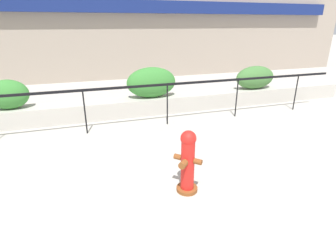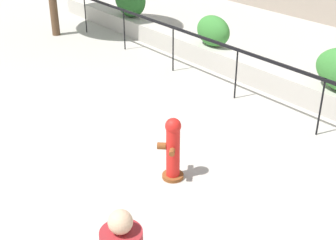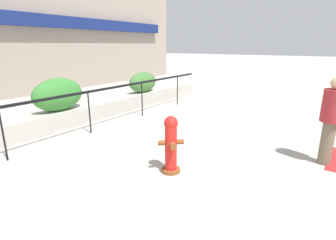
# 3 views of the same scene
# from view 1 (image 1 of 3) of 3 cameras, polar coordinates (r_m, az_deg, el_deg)

# --- Properties ---
(planter_wall_low) EXTENTS (18.00, 0.70, 0.50)m
(planter_wall_low) POSITION_cam_1_polar(r_m,az_deg,el_deg) (7.95, -17.54, 1.89)
(planter_wall_low) COLOR #B7B2A8
(planter_wall_low) RESTS_ON ground
(fence_railing_segment) EXTENTS (15.00, 0.05, 1.15)m
(fence_railing_segment) POSITION_cam_1_polar(r_m,az_deg,el_deg) (6.68, -18.04, 5.30)
(fence_railing_segment) COLOR black
(fence_railing_segment) RESTS_ON ground
(hedge_bush_1) EXTENTS (1.02, 0.60, 0.78)m
(hedge_bush_1) POSITION_cam_1_polar(r_m,az_deg,el_deg) (8.03, -31.50, 4.75)
(hedge_bush_1) COLOR #387F33
(hedge_bush_1) RESTS_ON planter_wall_low
(hedge_bush_2) EXTENTS (1.51, 0.70, 0.92)m
(hedge_bush_2) POSITION_cam_1_polar(r_m,az_deg,el_deg) (8.00, -3.63, 8.17)
(hedge_bush_2) COLOR #387F33
(hedge_bush_2) RESTS_ON planter_wall_low
(hedge_bush_3) EXTENTS (1.42, 0.63, 0.78)m
(hedge_bush_3) POSITION_cam_1_polar(r_m,az_deg,el_deg) (9.56, 18.41, 8.78)
(hedge_bush_3) COLOR #427538
(hedge_bush_3) RESTS_ON planter_wall_low
(fire_hydrant) EXTENTS (0.50, 0.50, 1.08)m
(fire_hydrant) POSITION_cam_1_polar(r_m,az_deg,el_deg) (4.27, 4.30, -8.96)
(fire_hydrant) COLOR brown
(fire_hydrant) RESTS_ON ground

